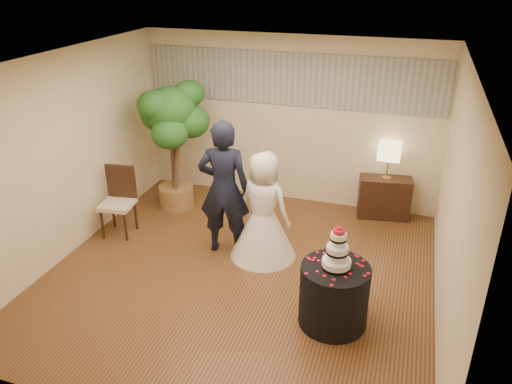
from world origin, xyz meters
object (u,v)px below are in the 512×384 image
(bride, at_px, (263,206))
(console, at_px, (384,198))
(groom, at_px, (224,188))
(side_chair, at_px, (117,203))
(table_lamp, at_px, (388,161))
(ficus_tree, at_px, (173,146))
(wedding_cake, at_px, (338,247))
(cake_table, at_px, (334,295))

(bride, distance_m, console, 2.34)
(bride, relative_size, console, 1.91)
(groom, height_order, bride, groom)
(bride, distance_m, side_chair, 2.29)
(bride, bearing_deg, groom, 15.46)
(groom, height_order, side_chair, groom)
(groom, distance_m, bride, 0.60)
(table_lamp, distance_m, ficus_tree, 3.45)
(side_chair, bearing_deg, bride, -4.60)
(bride, bearing_deg, wedding_cake, 148.97)
(table_lamp, bearing_deg, wedding_cake, -96.44)
(ficus_tree, height_order, side_chair, ficus_tree)
(cake_table, bearing_deg, side_chair, 162.94)
(side_chair, bearing_deg, ficus_tree, 63.10)
(bride, bearing_deg, cake_table, 148.97)
(table_lamp, distance_m, side_chair, 4.22)
(cake_table, distance_m, side_chair, 3.63)
(bride, relative_size, ficus_tree, 0.72)
(console, distance_m, side_chair, 4.21)
(wedding_cake, height_order, ficus_tree, ficus_tree)
(groom, bearing_deg, console, -149.98)
(groom, distance_m, side_chair, 1.77)
(groom, xyz_separation_m, table_lamp, (2.08, 1.75, -0.01))
(wedding_cake, relative_size, console, 0.63)
(console, bearing_deg, wedding_cake, -105.56)
(wedding_cake, bearing_deg, bride, 136.06)
(groom, bearing_deg, cake_table, 137.26)
(ficus_tree, relative_size, side_chair, 2.06)
(groom, relative_size, cake_table, 2.49)
(cake_table, relative_size, side_chair, 0.75)
(bride, relative_size, table_lamp, 2.69)
(groom, bearing_deg, ficus_tree, -49.33)
(ficus_tree, distance_m, side_chair, 1.32)
(wedding_cake, xyz_separation_m, ficus_tree, (-3.05, 2.18, 0.07))
(groom, relative_size, console, 2.40)
(bride, bearing_deg, console, -118.38)
(console, bearing_deg, bride, -140.41)
(groom, relative_size, wedding_cake, 3.78)
(cake_table, bearing_deg, wedding_cake, 0.00)
(ficus_tree, xyz_separation_m, side_chair, (-0.41, -1.12, -0.56))
(console, relative_size, table_lamp, 1.40)
(ficus_tree, bearing_deg, cake_table, -35.57)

